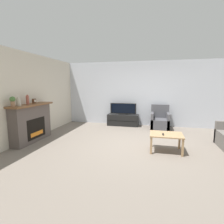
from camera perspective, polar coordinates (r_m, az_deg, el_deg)
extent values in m
plane|color=slate|center=(5.20, 7.43, -10.51)|extent=(24.00, 24.00, 0.00)
cube|color=silver|center=(7.53, 9.77, 5.89)|extent=(12.00, 0.06, 2.70)
cube|color=beige|center=(6.20, -24.43, 4.66)|extent=(0.06, 12.00, 2.70)
cube|color=#564C47|center=(5.87, -24.80, -3.46)|extent=(0.33, 1.47, 1.10)
cube|color=black|center=(5.79, -23.38, -4.86)|extent=(0.01, 0.81, 0.60)
cube|color=orange|center=(5.83, -23.27, -6.45)|extent=(0.01, 0.57, 0.12)
cube|color=brown|center=(5.76, -24.93, 2.12)|extent=(0.45, 1.59, 0.05)
cylinder|color=beige|center=(5.39, -28.24, 2.87)|extent=(0.13, 0.13, 0.21)
sphere|color=beige|center=(5.38, -28.32, 4.07)|extent=(0.07, 0.07, 0.07)
cylinder|color=#994C3D|center=(5.66, -25.86, 3.54)|extent=(0.08, 0.08, 0.26)
sphere|color=#994C3D|center=(5.65, -25.95, 4.92)|extent=(0.05, 0.05, 0.05)
cube|color=brown|center=(5.88, -24.11, 3.27)|extent=(0.07, 0.11, 0.15)
cylinder|color=white|center=(5.86, -23.82, 3.38)|extent=(0.00, 0.08, 0.08)
cylinder|color=#936B4C|center=(5.25, -29.64, 2.27)|extent=(0.10, 0.10, 0.14)
sphere|color=#477038|center=(5.24, -29.75, 3.66)|extent=(0.14, 0.14, 0.14)
cube|color=black|center=(7.47, 3.62, -2.62)|extent=(1.31, 0.44, 0.48)
cube|color=black|center=(7.26, 3.32, -2.96)|extent=(1.29, 0.01, 0.01)
cube|color=black|center=(7.42, 3.64, -0.66)|extent=(0.38, 0.18, 0.04)
cube|color=black|center=(7.39, 3.66, 1.17)|extent=(1.10, 0.03, 0.44)
cube|color=black|center=(7.37, 3.64, 1.16)|extent=(1.01, 0.01, 0.40)
cube|color=#4C4C51|center=(7.15, 15.32, -3.75)|extent=(0.70, 0.76, 0.40)
cube|color=#4C4C51|center=(7.37, 15.39, 0.31)|extent=(0.70, 0.14, 0.53)
cube|color=#4C4C51|center=(7.12, 12.94, -2.72)|extent=(0.10, 0.76, 0.64)
cube|color=#4C4C51|center=(7.14, 17.76, -2.88)|extent=(0.10, 0.76, 0.64)
cube|color=#A37F56|center=(4.75, 17.31, -7.02)|extent=(0.82, 0.62, 0.03)
cube|color=#A37F56|center=(4.54, 12.67, -10.62)|extent=(0.05, 0.05, 0.44)
cube|color=#A37F56|center=(4.60, 22.07, -10.82)|extent=(0.05, 0.05, 0.44)
cube|color=#A37F56|center=(5.06, 12.77, -8.60)|extent=(0.05, 0.05, 0.44)
cube|color=#A37F56|center=(5.11, 21.17, -8.81)|extent=(0.05, 0.05, 0.44)
cube|color=black|center=(4.65, 16.34, -6.99)|extent=(0.04, 0.15, 0.02)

